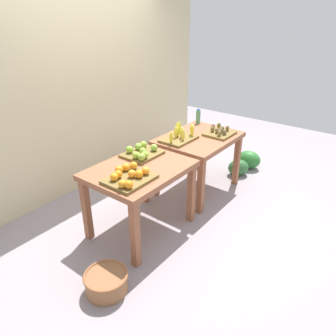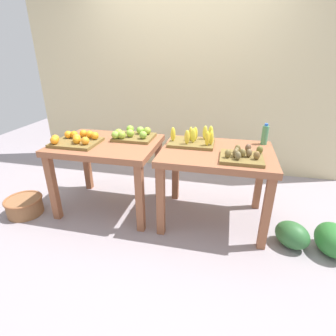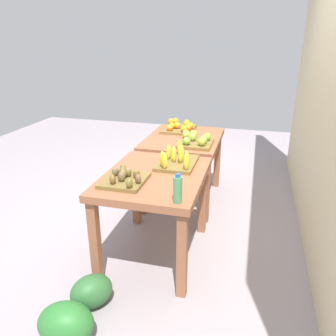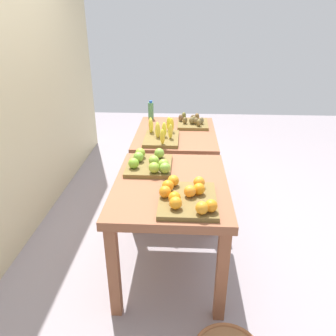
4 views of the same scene
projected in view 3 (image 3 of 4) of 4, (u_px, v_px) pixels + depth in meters
name	position (u px, v px, depth m)	size (l,w,h in m)	color
ground_plane	(171.00, 221.00, 3.52)	(8.00, 8.00, 0.00)	gray
display_table_left	(183.00, 147.00, 3.79)	(1.04, 0.80, 0.76)	#925639
display_table_right	(155.00, 187.00, 2.78)	(1.04, 0.80, 0.76)	#925639
orange_bin	(179.00, 127.00, 4.00)	(0.44, 0.38, 0.11)	brown
apple_bin	(195.00, 140.00, 3.49)	(0.40, 0.35, 0.11)	brown
banana_crate	(177.00, 160.00, 2.91)	(0.44, 0.32, 0.17)	brown
kiwi_bin	(125.00, 178.00, 2.57)	(0.36, 0.33, 0.10)	brown
water_bottle	(178.00, 189.00, 2.24)	(0.06, 0.06, 0.21)	#4C8C59
watermelon_pile	(77.00, 310.00, 2.21)	(0.67, 0.40, 0.27)	#2B712E
wicker_basket	(172.00, 164.00, 4.84)	(0.38, 0.38, 0.18)	#8E5E3B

